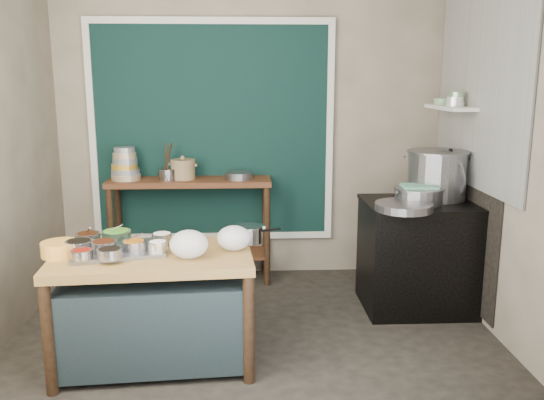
{
  "coord_description": "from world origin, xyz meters",
  "views": [
    {
      "loc": [
        -0.06,
        -3.82,
        1.84
      ],
      "look_at": [
        0.14,
        0.25,
        0.97
      ],
      "focal_mm": 38.0,
      "sensor_mm": 36.0,
      "label": 1
    }
  ],
  "objects_px": {
    "condiment_tray": "(117,251)",
    "utensil_cup": "(168,174)",
    "stove_block": "(420,257)",
    "yellow_basin": "(60,249)",
    "ceramic_crock": "(183,170)",
    "saucepan": "(248,234)",
    "prep_table": "(155,309)",
    "back_counter": "(191,230)",
    "stock_pot": "(437,175)",
    "steamer": "(419,196)"
  },
  "relations": [
    {
      "from": "condiment_tray",
      "to": "utensil_cup",
      "type": "distance_m",
      "value": 1.54
    },
    {
      "from": "stove_block",
      "to": "yellow_basin",
      "type": "distance_m",
      "value": 2.73
    },
    {
      "from": "yellow_basin",
      "to": "condiment_tray",
      "type": "bearing_deg",
      "value": 8.57
    },
    {
      "from": "condiment_tray",
      "to": "ceramic_crock",
      "type": "xyz_separation_m",
      "value": [
        0.27,
        1.55,
        0.27
      ]
    },
    {
      "from": "ceramic_crock",
      "to": "saucepan",
      "type": "bearing_deg",
      "value": -67.37
    },
    {
      "from": "prep_table",
      "to": "yellow_basin",
      "type": "height_order",
      "value": "yellow_basin"
    },
    {
      "from": "condiment_tray",
      "to": "ceramic_crock",
      "type": "height_order",
      "value": "ceramic_crock"
    },
    {
      "from": "back_counter",
      "to": "yellow_basin",
      "type": "bearing_deg",
      "value": -112.49
    },
    {
      "from": "prep_table",
      "to": "yellow_basin",
      "type": "relative_size",
      "value": 5.31
    },
    {
      "from": "prep_table",
      "to": "ceramic_crock",
      "type": "distance_m",
      "value": 1.71
    },
    {
      "from": "condiment_tray",
      "to": "saucepan",
      "type": "distance_m",
      "value": 0.86
    },
    {
      "from": "stock_pot",
      "to": "saucepan",
      "type": "bearing_deg",
      "value": -154.26
    },
    {
      "from": "stock_pot",
      "to": "prep_table",
      "type": "bearing_deg",
      "value": -155.66
    },
    {
      "from": "back_counter",
      "to": "saucepan",
      "type": "distance_m",
      "value": 1.48
    },
    {
      "from": "yellow_basin",
      "to": "stock_pot",
      "type": "xyz_separation_m",
      "value": [
        2.7,
        0.98,
        0.28
      ]
    },
    {
      "from": "prep_table",
      "to": "back_counter",
      "type": "relative_size",
      "value": 0.86
    },
    {
      "from": "prep_table",
      "to": "utensil_cup",
      "type": "distance_m",
      "value": 1.67
    },
    {
      "from": "ceramic_crock",
      "to": "stove_block",
      "type": "bearing_deg",
      "value": -20.58
    },
    {
      "from": "condiment_tray",
      "to": "steamer",
      "type": "bearing_deg",
      "value": 19.25
    },
    {
      "from": "stove_block",
      "to": "condiment_tray",
      "type": "bearing_deg",
      "value": -159.8
    },
    {
      "from": "stove_block",
      "to": "utensil_cup",
      "type": "relative_size",
      "value": 5.36
    },
    {
      "from": "stove_block",
      "to": "back_counter",
      "type": "bearing_deg",
      "value": 158.98
    },
    {
      "from": "stove_block",
      "to": "stock_pot",
      "type": "height_order",
      "value": "stock_pot"
    },
    {
      "from": "yellow_basin",
      "to": "utensil_cup",
      "type": "xyz_separation_m",
      "value": [
        0.48,
        1.56,
        0.21
      ]
    },
    {
      "from": "stove_block",
      "to": "stock_pot",
      "type": "bearing_deg",
      "value": 40.59
    },
    {
      "from": "yellow_basin",
      "to": "steamer",
      "type": "xyz_separation_m",
      "value": [
        2.5,
        0.81,
        0.15
      ]
    },
    {
      "from": "saucepan",
      "to": "utensil_cup",
      "type": "height_order",
      "value": "utensil_cup"
    },
    {
      "from": "steamer",
      "to": "condiment_tray",
      "type": "bearing_deg",
      "value": -160.75
    },
    {
      "from": "ceramic_crock",
      "to": "prep_table",
      "type": "bearing_deg",
      "value": -91.55
    },
    {
      "from": "prep_table",
      "to": "yellow_basin",
      "type": "distance_m",
      "value": 0.7
    },
    {
      "from": "yellow_basin",
      "to": "steamer",
      "type": "relative_size",
      "value": 0.6
    },
    {
      "from": "prep_table",
      "to": "stove_block",
      "type": "distance_m",
      "value": 2.17
    },
    {
      "from": "stove_block",
      "to": "ceramic_crock",
      "type": "xyz_separation_m",
      "value": [
        -1.96,
        0.73,
        0.6
      ]
    },
    {
      "from": "ceramic_crock",
      "to": "stock_pot",
      "type": "bearing_deg",
      "value": -16.48
    },
    {
      "from": "utensil_cup",
      "to": "ceramic_crock",
      "type": "bearing_deg",
      "value": 17.81
    },
    {
      "from": "condiment_tray",
      "to": "stock_pot",
      "type": "bearing_deg",
      "value": 21.6
    },
    {
      "from": "prep_table",
      "to": "yellow_basin",
      "type": "bearing_deg",
      "value": 177.94
    },
    {
      "from": "yellow_basin",
      "to": "stock_pot",
      "type": "bearing_deg",
      "value": 20.06
    },
    {
      "from": "stove_block",
      "to": "yellow_basin",
      "type": "bearing_deg",
      "value": -161.26
    },
    {
      "from": "back_counter",
      "to": "stock_pot",
      "type": "distance_m",
      "value": 2.21
    },
    {
      "from": "condiment_tray",
      "to": "ceramic_crock",
      "type": "distance_m",
      "value": 1.6
    },
    {
      "from": "condiment_tray",
      "to": "stock_pot",
      "type": "relative_size",
      "value": 1.14
    },
    {
      "from": "yellow_basin",
      "to": "saucepan",
      "type": "xyz_separation_m",
      "value": [
        1.17,
        0.25,
        0.01
      ]
    },
    {
      "from": "condiment_tray",
      "to": "yellow_basin",
      "type": "bearing_deg",
      "value": -171.43
    },
    {
      "from": "stock_pot",
      "to": "condiment_tray",
      "type": "bearing_deg",
      "value": -158.4
    },
    {
      "from": "yellow_basin",
      "to": "steamer",
      "type": "bearing_deg",
      "value": 17.87
    },
    {
      "from": "steamer",
      "to": "stove_block",
      "type": "bearing_deg",
      "value": 46.45
    },
    {
      "from": "prep_table",
      "to": "ceramic_crock",
      "type": "relative_size",
      "value": 5.37
    },
    {
      "from": "saucepan",
      "to": "utensil_cup",
      "type": "relative_size",
      "value": 1.24
    },
    {
      "from": "stove_block",
      "to": "steamer",
      "type": "bearing_deg",
      "value": -133.55
    }
  ]
}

